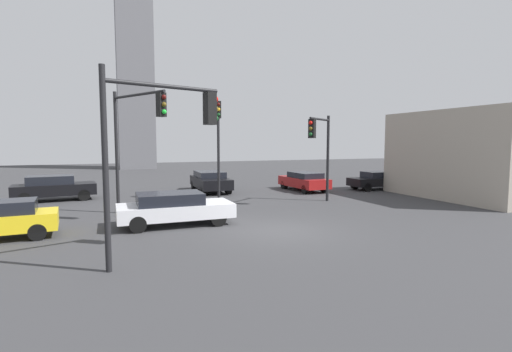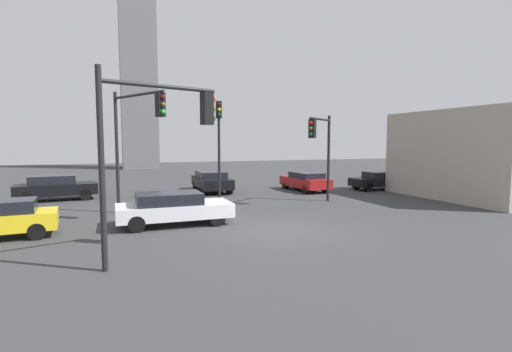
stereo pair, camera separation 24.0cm
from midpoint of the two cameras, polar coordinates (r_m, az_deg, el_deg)
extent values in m
plane|color=#38383A|center=(14.95, 2.93, -8.27)|extent=(104.22, 104.22, 0.00)
cylinder|color=black|center=(22.56, 10.46, 2.59)|extent=(0.16, 0.16, 4.99)
cylinder|color=black|center=(21.38, 9.27, 8.44)|extent=(2.14, 1.64, 0.12)
cube|color=black|center=(20.40, 8.11, 7.07)|extent=(0.45, 0.45, 1.00)
sphere|color=red|center=(20.23, 7.89, 7.94)|extent=(0.20, 0.20, 0.20)
sphere|color=#594714|center=(20.22, 7.88, 7.09)|extent=(0.20, 0.20, 0.20)
sphere|color=#14471E|center=(20.21, 7.87, 6.24)|extent=(0.20, 0.20, 0.20)
cylinder|color=black|center=(10.71, -22.32, 0.79)|extent=(0.16, 0.16, 5.45)
cylinder|color=black|center=(11.40, -14.13, 12.98)|extent=(3.34, 1.15, 0.12)
cube|color=black|center=(12.03, -7.54, 10.03)|extent=(0.40, 0.40, 1.00)
sphere|color=red|center=(12.17, -6.73, 11.41)|extent=(0.20, 0.20, 0.20)
sphere|color=#594714|center=(12.14, -6.72, 10.00)|extent=(0.20, 0.20, 0.20)
sphere|color=#14471E|center=(12.12, -6.70, 8.58)|extent=(0.20, 0.20, 0.20)
cylinder|color=black|center=(19.61, -20.57, 3.26)|extent=(0.16, 0.16, 5.87)
cylinder|color=black|center=(18.02, -17.75, 11.58)|extent=(1.96, 3.55, 0.12)
cube|color=black|center=(16.52, -14.50, 10.35)|extent=(0.43, 0.43, 1.00)
sphere|color=#4C0F0C|center=(16.39, -14.12, 11.46)|extent=(0.20, 0.20, 0.20)
sphere|color=#594714|center=(16.36, -14.10, 10.41)|extent=(0.20, 0.20, 0.20)
sphere|color=green|center=(16.33, -14.07, 9.37)|extent=(0.20, 0.20, 0.20)
cylinder|color=black|center=(22.69, -5.98, 3.77)|extent=(0.16, 0.16, 5.86)
cube|color=black|center=(22.77, -6.03, 9.89)|extent=(0.36, 0.36, 1.00)
sphere|color=#4C0F0C|center=(22.60, -5.97, 10.69)|extent=(0.20, 0.20, 0.20)
sphere|color=yellow|center=(22.57, -5.96, 9.94)|extent=(0.20, 0.20, 0.20)
sphere|color=#14471E|center=(22.55, -5.96, 9.18)|extent=(0.20, 0.20, 0.20)
cube|color=maroon|center=(27.22, 6.92, -0.91)|extent=(2.06, 4.44, 0.64)
cube|color=black|center=(26.99, 7.17, 0.10)|extent=(1.74, 2.52, 0.43)
cylinder|color=black|center=(28.16, 4.05, -1.34)|extent=(0.36, 0.60, 0.59)
cylinder|color=black|center=(28.90, 6.66, -1.19)|extent=(0.36, 0.60, 0.59)
cylinder|color=black|center=(25.62, 7.20, -2.01)|extent=(0.36, 0.60, 0.59)
cylinder|color=black|center=(26.43, 9.97, -1.83)|extent=(0.36, 0.60, 0.59)
cube|color=black|center=(16.29, -34.49, -4.00)|extent=(2.37, 1.64, 0.50)
cylinder|color=black|center=(15.63, -30.42, -7.26)|extent=(0.63, 0.35, 0.60)
cylinder|color=black|center=(16.96, -30.08, -6.31)|extent=(0.63, 0.35, 0.60)
cube|color=silver|center=(16.25, -12.40, -5.09)|extent=(4.69, 2.01, 0.57)
cube|color=black|center=(16.14, -13.25, -3.38)|extent=(2.63, 1.76, 0.51)
cylinder|color=black|center=(17.40, -7.60, -5.30)|extent=(0.65, 0.36, 0.65)
cylinder|color=black|center=(15.84, -6.18, -6.32)|extent=(0.65, 0.36, 0.65)
cylinder|color=black|center=(16.94, -18.17, -5.80)|extent=(0.65, 0.36, 0.65)
cylinder|color=black|center=(15.34, -17.82, -6.92)|extent=(0.65, 0.36, 0.65)
cube|color=black|center=(25.42, -28.26, -1.80)|extent=(4.62, 2.35, 0.66)
cube|color=black|center=(25.37, -28.81, -0.56)|extent=(2.65, 1.90, 0.54)
cylinder|color=black|center=(26.24, -24.92, -2.19)|extent=(0.71, 0.41, 0.67)
cylinder|color=black|center=(24.73, -24.74, -2.60)|extent=(0.71, 0.41, 0.67)
cylinder|color=black|center=(26.28, -31.51, -2.46)|extent=(0.71, 0.41, 0.67)
cylinder|color=black|center=(24.77, -31.73, -2.89)|extent=(0.71, 0.41, 0.67)
cube|color=black|center=(26.64, -7.13, -0.94)|extent=(2.13, 4.82, 0.67)
cube|color=black|center=(26.83, -7.26, 0.22)|extent=(1.84, 2.71, 0.45)
cylinder|color=black|center=(25.32, -4.47, -2.00)|extent=(0.38, 0.66, 0.65)
cylinder|color=black|center=(24.93, -8.15, -2.14)|extent=(0.38, 0.66, 0.65)
cylinder|color=black|center=(28.44, -6.23, -1.23)|extent=(0.38, 0.66, 0.65)
cylinder|color=black|center=(28.10, -9.52, -1.34)|extent=(0.38, 0.66, 0.65)
cube|color=black|center=(29.06, 17.49, -0.80)|extent=(4.14, 1.73, 0.57)
cube|color=black|center=(29.15, 17.84, 0.17)|extent=(2.32, 1.52, 0.48)
cylinder|color=black|center=(27.69, 16.09, -1.64)|extent=(0.59, 0.31, 0.59)
cylinder|color=black|center=(28.81, 14.42, -1.34)|extent=(0.59, 0.31, 0.59)
cylinder|color=black|center=(29.45, 20.46, -1.37)|extent=(0.59, 0.31, 0.59)
cylinder|color=black|center=(30.51, 18.73, -1.10)|extent=(0.59, 0.31, 0.59)
cube|color=#A89E8E|center=(29.32, 32.95, 2.79)|extent=(11.46, 9.03, 5.37)
cube|color=slate|center=(54.68, -18.11, 21.53)|extent=(4.48, 4.48, 38.23)
camera|label=1|loc=(0.12, -90.35, -0.03)|focal=26.57mm
camera|label=2|loc=(0.12, 89.65, 0.03)|focal=26.57mm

